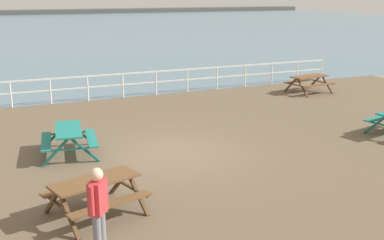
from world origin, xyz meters
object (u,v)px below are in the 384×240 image
object	(u,v)px
picnic_table_far_left	(69,135)
visitor	(98,208)
picnic_table_near_left	(95,188)
picnic_table_far_right	(309,80)

from	to	relation	value
picnic_table_far_left	visitor	distance (m)	5.70
picnic_table_near_left	picnic_table_far_right	bearing A→B (deg)	19.35
picnic_table_far_right	picnic_table_far_left	bearing A→B (deg)	-167.33
picnic_table_near_left	picnic_table_far_left	distance (m)	4.00
picnic_table_near_left	picnic_table_far_left	size ratio (longest dim) A/B	1.08
picnic_table_far_left	visitor	world-z (taller)	visitor
picnic_table_near_left	picnic_table_far_right	world-z (taller)	same
picnic_table_near_left	picnic_table_far_left	xyz separation A→B (m)	(0.13, 3.99, 0.00)
picnic_table_far_left	visitor	bearing A→B (deg)	-176.79
picnic_table_far_right	visitor	bearing A→B (deg)	-148.09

